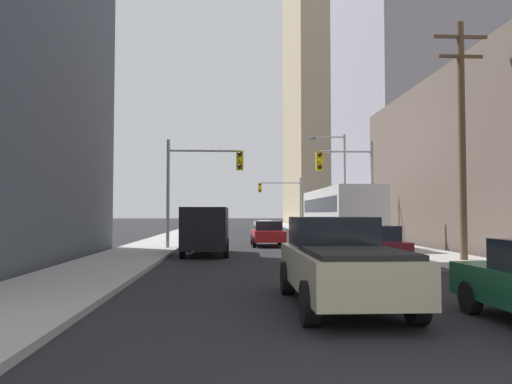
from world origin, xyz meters
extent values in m
cube|color=#9E9E99|center=(-6.69, 50.00, 0.07)|extent=(3.37, 160.00, 0.15)
cube|color=#9E9E99|center=(6.69, 50.00, 0.07)|extent=(3.37, 160.00, 0.15)
cube|color=silver|center=(4.21, 25.68, 1.95)|extent=(2.53, 11.51, 2.90)
cube|color=black|center=(2.95, 25.68, 2.47)|extent=(0.04, 10.58, 0.80)
cube|color=red|center=(2.94, 25.68, 1.37)|extent=(0.04, 10.58, 0.28)
cylinder|color=black|center=(3.03, 29.71, 0.50)|extent=(0.32, 1.00, 1.00)
cylinder|color=black|center=(5.38, 29.71, 0.50)|extent=(0.32, 1.00, 1.00)
cylinder|color=black|center=(3.03, 22.46, 0.50)|extent=(0.32, 1.00, 1.00)
cylinder|color=black|center=(5.38, 22.46, 0.50)|extent=(0.32, 1.00, 1.00)
cube|color=#C6B793|center=(0.14, 6.82, 0.80)|extent=(2.02, 5.41, 0.80)
cube|color=black|center=(0.14, 7.80, 1.55)|extent=(1.81, 1.81, 0.70)
cube|color=black|center=(0.14, 5.47, 1.25)|extent=(1.77, 2.38, 0.10)
cylinder|color=black|center=(-0.82, 8.55, 0.40)|extent=(0.28, 0.80, 0.80)
cylinder|color=black|center=(1.10, 8.55, 0.40)|extent=(0.28, 0.80, 0.80)
cylinder|color=black|center=(-0.82, 5.10, 0.40)|extent=(0.28, 0.80, 0.80)
cylinder|color=black|center=(1.10, 5.10, 0.40)|extent=(0.28, 0.80, 0.80)
cube|color=black|center=(-3.37, 20.30, 1.31)|extent=(2.09, 5.23, 1.90)
cube|color=black|center=(-3.37, 22.91, 1.73)|extent=(1.76, 0.05, 0.60)
cylinder|color=black|center=(-4.33, 21.97, 0.36)|extent=(0.24, 0.72, 0.72)
cylinder|color=black|center=(-2.41, 21.97, 0.36)|extent=(0.24, 0.72, 0.72)
cylinder|color=black|center=(-4.33, 18.64, 0.36)|extent=(0.24, 0.72, 0.72)
cylinder|color=black|center=(-2.41, 18.64, 0.36)|extent=(0.24, 0.72, 0.72)
cylinder|color=black|center=(2.52, 6.00, 0.32)|extent=(0.22, 0.64, 0.64)
cube|color=maroon|center=(3.25, 15.28, 0.65)|extent=(1.94, 4.26, 0.65)
cube|color=black|center=(3.25, 15.13, 1.25)|extent=(1.65, 1.95, 0.55)
cylinder|color=black|center=(2.39, 16.62, 0.32)|extent=(0.22, 0.64, 0.64)
cylinder|color=black|center=(4.12, 16.62, 0.32)|extent=(0.22, 0.64, 0.64)
cylinder|color=black|center=(2.39, 13.93, 0.32)|extent=(0.22, 0.64, 0.64)
cylinder|color=black|center=(4.12, 13.93, 0.32)|extent=(0.22, 0.64, 0.64)
cube|color=maroon|center=(0.04, 26.72, 0.65)|extent=(1.88, 4.23, 0.65)
cube|color=black|center=(0.04, 26.57, 1.25)|extent=(1.62, 1.93, 0.55)
cylinder|color=black|center=(-0.83, 28.06, 0.32)|extent=(0.22, 0.64, 0.64)
cylinder|color=black|center=(0.90, 28.06, 0.32)|extent=(0.22, 0.64, 0.64)
cylinder|color=black|center=(-0.83, 25.37, 0.32)|extent=(0.22, 0.64, 0.64)
cylinder|color=black|center=(0.90, 25.37, 0.32)|extent=(0.22, 0.64, 0.64)
cylinder|color=gray|center=(-5.60, 23.55, 3.00)|extent=(0.18, 0.18, 6.00)
cylinder|color=gray|center=(-3.66, 23.55, 5.40)|extent=(3.89, 0.12, 0.12)
cube|color=gold|center=(-1.71, 23.55, 4.88)|extent=(0.38, 0.30, 1.05)
sphere|color=black|center=(-1.71, 23.38, 5.21)|extent=(0.24, 0.24, 0.24)
sphere|color=#F9A514|center=(-1.71, 23.38, 4.88)|extent=(0.24, 0.24, 0.24)
sphere|color=black|center=(-1.71, 23.38, 4.54)|extent=(0.24, 0.24, 0.24)
cylinder|color=gray|center=(5.60, 23.55, 3.00)|extent=(0.18, 0.18, 6.00)
cylinder|color=gray|center=(4.14, 23.55, 5.40)|extent=(2.92, 0.12, 0.12)
cube|color=gold|center=(2.68, 23.55, 4.88)|extent=(0.38, 0.30, 1.05)
sphere|color=black|center=(2.68, 23.38, 5.21)|extent=(0.24, 0.24, 0.24)
sphere|color=#F9A514|center=(2.68, 23.38, 4.88)|extent=(0.24, 0.24, 0.24)
sphere|color=black|center=(2.68, 23.38, 4.54)|extent=(0.24, 0.24, 0.24)
cylinder|color=gray|center=(5.60, 51.95, 3.00)|extent=(0.18, 0.18, 6.00)
cylinder|color=gray|center=(3.32, 51.95, 5.40)|extent=(4.57, 0.12, 0.12)
cube|color=gold|center=(1.03, 51.95, 4.88)|extent=(0.38, 0.30, 1.05)
sphere|color=black|center=(1.03, 51.78, 5.21)|extent=(0.24, 0.24, 0.24)
sphere|color=#F9A514|center=(1.03, 51.78, 4.88)|extent=(0.24, 0.24, 0.24)
sphere|color=black|center=(1.03, 51.78, 4.54)|extent=(0.24, 0.24, 0.24)
cylinder|color=brown|center=(7.02, 15.71, 4.85)|extent=(0.28, 0.28, 9.70)
cube|color=brown|center=(7.02, 15.71, 9.10)|extent=(2.20, 0.12, 0.12)
cube|color=brown|center=(7.02, 15.71, 8.30)|extent=(1.80, 0.12, 0.12)
cylinder|color=gray|center=(5.70, 30.59, 3.75)|extent=(0.16, 0.16, 7.50)
cylinder|color=gray|center=(4.58, 30.59, 7.30)|extent=(2.23, 0.10, 0.10)
ellipsoid|color=#4C4C51|center=(3.47, 30.59, 7.20)|extent=(0.56, 0.32, 0.20)
cube|color=#93939E|center=(17.51, 44.32, 16.31)|extent=(15.70, 20.78, 32.61)
cube|color=tan|center=(17.81, 86.59, 36.87)|extent=(18.26, 27.28, 73.75)
camera|label=1|loc=(-2.20, -3.71, 1.98)|focal=35.13mm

